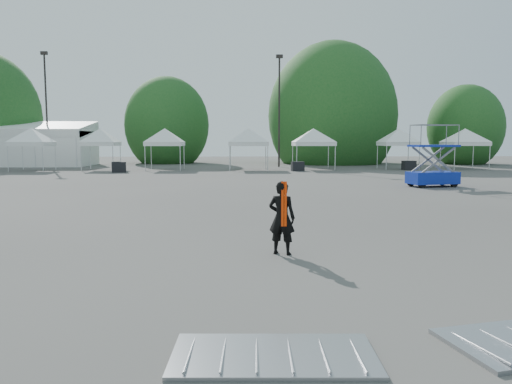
{
  "coord_description": "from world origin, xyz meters",
  "views": [
    {
      "loc": [
        -0.51,
        -12.31,
        2.42
      ],
      "look_at": [
        -0.16,
        -1.65,
        1.3
      ],
      "focal_mm": 35.0,
      "sensor_mm": 36.0,
      "label": 1
    }
  ],
  "objects": [
    {
      "name": "tent_f",
      "position": [
        5.5,
        28.22,
        3.06
      ],
      "size": [
        4.57,
        4.57,
        3.88
      ],
      "color": "silver",
      "rests_on": "ground"
    },
    {
      "name": "tent_c",
      "position": [
        -11.62,
        28.18,
        3.06
      ],
      "size": [
        3.77,
        3.77,
        3.88
      ],
      "color": "silver",
      "rests_on": "ground"
    },
    {
      "name": "crate_west",
      "position": [
        -9.47,
        25.03,
        0.39
      ],
      "size": [
        1.14,
        0.96,
        0.79
      ],
      "primitive_type": "cube",
      "rotation": [
        0.0,
        0.0,
        0.18
      ],
      "color": "black",
      "rests_on": "ground"
    },
    {
      "name": "tent_h",
      "position": [
        18.03,
        28.28,
        3.06
      ],
      "size": [
        4.29,
        4.29,
        3.88
      ],
      "color": "silver",
      "rests_on": "ground"
    },
    {
      "name": "tent_g",
      "position": [
        12.56,
        28.52,
        3.06
      ],
      "size": [
        4.04,
        4.04,
        3.88
      ],
      "color": "silver",
      "rests_on": "ground"
    },
    {
      "name": "crate_mid",
      "position": [
        4.0,
        26.18,
        0.36
      ],
      "size": [
        1.01,
        0.83,
        0.73
      ],
      "primitive_type": "cube",
      "rotation": [
        0.0,
        0.0,
        0.11
      ],
      "color": "black",
      "rests_on": "ground"
    },
    {
      "name": "light_pole_east",
      "position": [
        3.0,
        32.0,
        5.52
      ],
      "size": [
        0.6,
        0.25,
        9.8
      ],
      "color": "black",
      "rests_on": "ground"
    },
    {
      "name": "tent_e",
      "position": [
        0.21,
        27.88,
        3.06
      ],
      "size": [
        4.45,
        4.45,
        3.88
      ],
      "color": "silver",
      "rests_on": "ground"
    },
    {
      "name": "tree_mid_e",
      "position": [
        9.0,
        39.0,
        4.84
      ],
      "size": [
        5.12,
        5.12,
        7.79
      ],
      "color": "#382314",
      "rests_on": "ground"
    },
    {
      "name": "tree_mid_w",
      "position": [
        -8.0,
        40.0,
        3.93
      ],
      "size": [
        4.16,
        4.16,
        6.33
      ],
      "color": "#382314",
      "rests_on": "ground"
    },
    {
      "name": "scissor_lift",
      "position": [
        9.47,
        13.07,
        1.61
      ],
      "size": [
        2.67,
        1.73,
        3.19
      ],
      "rotation": [
        0.0,
        0.0,
        0.21
      ],
      "color": "#0B2094",
      "rests_on": "ground"
    },
    {
      "name": "man",
      "position": [
        0.38,
        -1.95,
        0.78
      ],
      "size": [
        0.66,
        0.55,
        1.56
      ],
      "rotation": [
        0.0,
        0.0,
        2.79
      ],
      "color": "black",
      "rests_on": "ground"
    },
    {
      "name": "barrier_left",
      "position": [
        -0.14,
        -6.99,
        0.04
      ],
      "size": [
        2.31,
        1.21,
        0.07
      ],
      "rotation": [
        0.0,
        0.0,
        -0.03
      ],
      "color": "#97999E",
      "rests_on": "ground"
    },
    {
      "name": "marquee",
      "position": [
        -22.0,
        35.0,
        1.97
      ],
      "size": [
        15.0,
        6.25,
        4.23
      ],
      "color": "white",
      "rests_on": "ground"
    },
    {
      "name": "light_pole_west",
      "position": [
        -18.0,
        34.0,
        5.77
      ],
      "size": [
        0.6,
        0.25,
        10.3
      ],
      "color": "black",
      "rests_on": "ground"
    },
    {
      "name": "crate_east",
      "position": [
        13.05,
        27.16,
        0.37
      ],
      "size": [
        1.02,
        0.83,
        0.74
      ],
      "primitive_type": "cube",
      "rotation": [
        0.0,
        0.0,
        0.1
      ],
      "color": "black",
      "rests_on": "ground"
    },
    {
      "name": "ground",
      "position": [
        0.0,
        0.0,
        0.0
      ],
      "size": [
        120.0,
        120.0,
        0.0
      ],
      "primitive_type": "plane",
      "color": "#474442",
      "rests_on": "ground"
    },
    {
      "name": "tent_b",
      "position": [
        -16.71,
        27.27,
        3.06
      ],
      "size": [
        3.97,
        3.97,
        3.88
      ],
      "color": "silver",
      "rests_on": "ground"
    },
    {
      "name": "tree_far_e",
      "position": [
        22.0,
        37.0,
        3.63
      ],
      "size": [
        3.84,
        3.84,
        5.84
      ],
      "color": "#382314",
      "rests_on": "ground"
    },
    {
      "name": "tent_d",
      "position": [
        -6.49,
        28.11,
        3.06
      ],
      "size": [
        4.14,
        4.14,
        3.88
      ],
      "color": "silver",
      "rests_on": "ground"
    }
  ]
}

